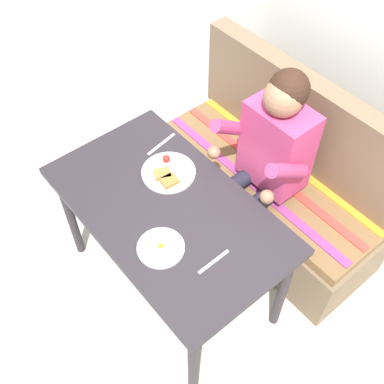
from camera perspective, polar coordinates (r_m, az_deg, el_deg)
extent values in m
plane|color=beige|center=(2.84, -2.37, -10.75)|extent=(8.00, 8.00, 0.00)
cube|color=silver|center=(2.62, 20.57, 20.53)|extent=(4.40, 0.10, 2.60)
cube|color=#2A242A|center=(2.25, -2.95, -2.05)|extent=(1.20, 0.70, 0.04)
cylinder|color=#2A242A|center=(2.76, -14.35, -2.76)|extent=(0.05, 0.05, 0.69)
cylinder|color=#2A242A|center=(2.28, 0.14, -19.91)|extent=(0.05, 0.05, 0.69)
cylinder|color=#2A242A|center=(2.92, -4.65, 3.00)|extent=(0.05, 0.05, 0.69)
cylinder|color=#2A242A|center=(2.47, 10.76, -11.46)|extent=(0.05, 0.05, 0.69)
cube|color=brown|center=(2.96, 8.53, -0.95)|extent=(1.44, 0.56, 0.40)
cube|color=brown|center=(2.79, 9.08, 1.99)|extent=(1.40, 0.52, 0.06)
cube|color=brown|center=(2.71, 13.15, 8.41)|extent=(1.44, 0.12, 0.54)
cube|color=#93387A|center=(2.69, 7.08, 1.06)|extent=(1.38, 0.05, 0.01)
cube|color=#C63D33|center=(2.76, 9.16, 2.46)|extent=(1.38, 0.05, 0.01)
cube|color=orange|center=(2.84, 11.13, 3.79)|extent=(1.38, 0.05, 0.01)
cube|color=#BB3B6C|center=(2.49, 10.11, 5.48)|extent=(0.34, 0.22, 0.48)
sphere|color=#9E7051|center=(2.26, 10.89, 11.07)|extent=(0.19, 0.19, 0.19)
sphere|color=#331E14|center=(2.26, 11.54, 11.94)|extent=(0.19, 0.19, 0.19)
cylinder|color=#BB3B6C|center=(2.45, 4.86, 7.65)|extent=(0.07, 0.29, 0.23)
cylinder|color=#BB3B6C|center=(2.28, 11.33, 2.51)|extent=(0.07, 0.29, 0.23)
sphere|color=#9E7051|center=(2.46, 2.65, 4.75)|extent=(0.07, 0.07, 0.07)
sphere|color=#9E7051|center=(2.29, 8.92, -0.57)|extent=(0.07, 0.07, 0.07)
cylinder|color=#232333|center=(2.61, 5.49, 1.15)|extent=(0.09, 0.34, 0.09)
cylinder|color=#232333|center=(2.74, 2.49, -4.11)|extent=(0.08, 0.08, 0.52)
cube|color=black|center=(2.91, 1.44, -7.40)|extent=(0.09, 0.20, 0.05)
cylinder|color=#232333|center=(2.54, 8.10, -1.10)|extent=(0.09, 0.34, 0.09)
cylinder|color=#232333|center=(2.67, 4.90, -6.39)|extent=(0.08, 0.08, 0.52)
cube|color=black|center=(2.85, 3.69, -9.62)|extent=(0.09, 0.20, 0.05)
cylinder|color=white|center=(2.36, -2.82, 2.36)|extent=(0.27, 0.27, 0.02)
cube|color=olive|center=(2.30, -2.72, 1.35)|extent=(0.08, 0.09, 0.02)
cube|color=#9F6D36|center=(2.33, -3.59, 2.18)|extent=(0.10, 0.10, 0.02)
sphere|color=red|center=(2.38, -3.10, 3.99)|extent=(0.04, 0.04, 0.04)
ellipsoid|color=#CC6623|center=(2.30, -2.91, 1.51)|extent=(0.06, 0.05, 0.02)
cylinder|color=white|center=(2.09, -3.75, -6.68)|extent=(0.21, 0.21, 0.01)
ellipsoid|color=white|center=(2.08, -3.76, -6.50)|extent=(0.09, 0.08, 0.01)
sphere|color=yellow|center=(2.07, -3.75, -6.44)|extent=(0.03, 0.03, 0.03)
cube|color=silver|center=(2.06, 2.60, -8.34)|extent=(0.02, 0.17, 0.00)
cube|color=silver|center=(2.50, -3.67, 5.74)|extent=(0.05, 0.20, 0.00)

